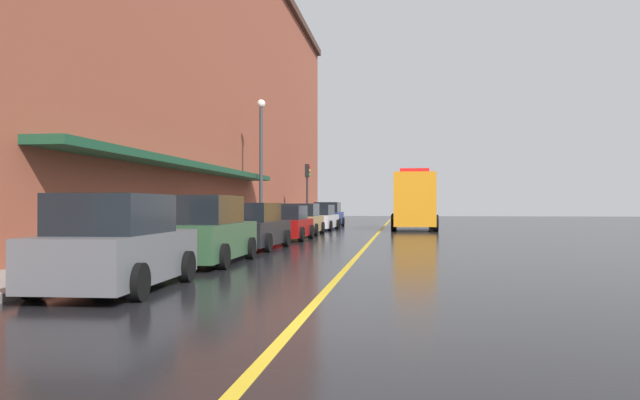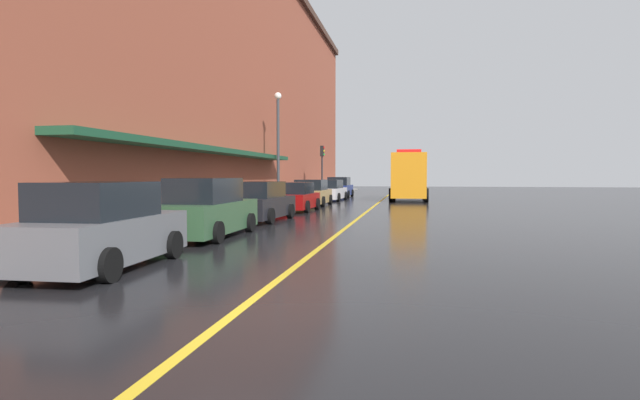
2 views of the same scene
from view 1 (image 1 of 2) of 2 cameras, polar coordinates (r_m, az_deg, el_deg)
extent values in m
plane|color=black|center=(33.76, 5.14, -3.13)|extent=(112.00, 112.00, 0.00)
cube|color=gray|center=(34.57, -5.20, -2.94)|extent=(2.40, 70.00, 0.15)
cube|color=gold|center=(33.76, 5.14, -3.12)|extent=(0.16, 70.00, 0.01)
cube|color=brown|center=(36.66, -17.00, 10.94)|extent=(12.25, 64.00, 17.61)
cube|color=#19472D|center=(26.08, -10.96, 2.90)|extent=(1.20, 22.40, 0.24)
cube|color=#595B60|center=(12.38, -17.76, -4.90)|extent=(1.94, 4.33, 0.89)
cube|color=black|center=(12.15, -18.14, -1.19)|extent=(1.69, 2.40, 0.72)
cylinder|color=black|center=(13.97, -19.03, -5.62)|extent=(0.25, 0.65, 0.64)
cylinder|color=black|center=(13.34, -11.96, -5.88)|extent=(0.25, 0.65, 0.64)
cylinder|color=black|center=(11.63, -24.43, -6.66)|extent=(0.25, 0.65, 0.64)
cylinder|color=black|center=(10.86, -16.12, -7.12)|extent=(0.25, 0.65, 0.64)
cube|color=#2D5133|center=(17.35, -10.19, -3.59)|extent=(1.78, 4.80, 0.91)
cube|color=black|center=(17.10, -10.42, -0.85)|extent=(1.58, 2.65, 0.75)
cylinder|color=black|center=(19.04, -11.40, -4.25)|extent=(0.23, 0.64, 0.64)
cylinder|color=black|center=(18.58, -6.30, -4.35)|extent=(0.23, 0.64, 0.64)
cylinder|color=black|center=(16.26, -14.65, -4.89)|extent=(0.23, 0.64, 0.64)
cylinder|color=black|center=(15.72, -8.73, -5.06)|extent=(0.23, 0.64, 0.64)
cube|color=black|center=(22.83, -6.10, -2.96)|extent=(1.99, 4.60, 0.82)
cube|color=black|center=(22.59, -6.26, -1.10)|extent=(1.73, 2.56, 0.67)
cylinder|color=black|center=(24.45, -7.27, -3.41)|extent=(0.25, 0.65, 0.64)
cylinder|color=black|center=(23.98, -3.07, -3.47)|extent=(0.25, 0.65, 0.64)
cylinder|color=black|center=(21.78, -9.45, -3.77)|extent=(0.25, 0.65, 0.64)
cylinder|color=black|center=(21.25, -4.76, -3.86)|extent=(0.25, 0.65, 0.64)
cube|color=maroon|center=(28.56, -3.11, -2.51)|extent=(1.93, 4.23, 0.76)
cube|color=black|center=(28.34, -3.19, -1.13)|extent=(1.71, 2.34, 0.62)
cylinder|color=black|center=(30.04, -4.37, -2.85)|extent=(0.23, 0.64, 0.64)
cylinder|color=black|center=(29.68, -0.82, -2.88)|extent=(0.23, 0.64, 0.64)
cylinder|color=black|center=(27.51, -5.58, -3.08)|extent=(0.23, 0.64, 0.64)
cylinder|color=black|center=(27.12, -1.70, -3.12)|extent=(0.23, 0.64, 0.64)
cube|color=#A5844C|center=(33.59, -1.70, -2.15)|extent=(1.88, 4.33, 0.81)
cube|color=black|center=(33.37, -1.76, -0.89)|extent=(1.69, 2.38, 0.67)
cylinder|color=black|center=(35.09, -2.88, -2.51)|extent=(0.22, 0.64, 0.64)
cylinder|color=black|center=(34.80, 0.20, -2.52)|extent=(0.22, 0.64, 0.64)
cylinder|color=black|center=(32.45, -3.74, -2.67)|extent=(0.22, 0.64, 0.64)
cylinder|color=black|center=(32.13, -0.41, -2.70)|extent=(0.22, 0.64, 0.64)
cube|color=silver|center=(39.65, -0.11, -1.92)|extent=(2.07, 4.83, 0.78)
cube|color=black|center=(39.41, -0.17, -0.90)|extent=(1.80, 2.68, 0.64)
cylinder|color=black|center=(41.28, -1.06, -2.20)|extent=(0.25, 0.65, 0.64)
cylinder|color=black|center=(40.97, 1.56, -2.21)|extent=(0.25, 0.65, 0.64)
cylinder|color=black|center=(38.39, -1.89, -2.33)|extent=(0.25, 0.65, 0.64)
cylinder|color=black|center=(38.05, 0.92, -2.35)|extent=(0.25, 0.65, 0.64)
cube|color=navy|center=(45.90, 0.72, -1.65)|extent=(1.90, 4.45, 0.88)
cube|color=black|center=(45.66, 0.68, -0.65)|extent=(1.71, 2.45, 0.72)
cylinder|color=black|center=(47.39, -0.22, -1.97)|extent=(0.22, 0.64, 0.64)
cylinder|color=black|center=(47.16, 2.07, -1.98)|extent=(0.22, 0.64, 0.64)
cylinder|color=black|center=(44.67, -0.71, -2.06)|extent=(0.22, 0.64, 0.64)
cylinder|color=black|center=(44.43, 1.72, -2.07)|extent=(0.22, 0.64, 0.64)
cube|color=orange|center=(38.15, 8.52, 0.06)|extent=(2.48, 2.23, 3.23)
cube|color=#3F3F42|center=(42.27, 8.40, -0.17)|extent=(2.49, 5.41, 2.97)
cube|color=red|center=(38.20, 8.52, 2.66)|extent=(1.73, 0.61, 0.24)
cylinder|color=black|center=(38.29, 10.39, -2.06)|extent=(0.30, 1.00, 1.00)
cylinder|color=black|center=(38.23, 6.65, -2.06)|extent=(0.30, 1.00, 1.00)
cylinder|color=black|center=(41.66, 10.14, -1.93)|extent=(0.30, 1.00, 1.00)
cylinder|color=black|center=(41.61, 6.70, -1.93)|extent=(0.30, 1.00, 1.00)
cylinder|color=black|center=(43.84, 10.00, -1.85)|extent=(0.30, 1.00, 1.00)
cylinder|color=black|center=(43.79, 6.73, -1.86)|extent=(0.30, 1.00, 1.00)
cylinder|color=#4C4C51|center=(22.18, -10.24, -2.79)|extent=(0.07, 0.07, 1.05)
cube|color=black|center=(22.17, -10.23, -1.07)|extent=(0.14, 0.18, 0.28)
cylinder|color=#4C4C51|center=(16.21, -17.17, -3.64)|extent=(0.07, 0.07, 1.05)
cube|color=black|center=(16.19, -17.16, -1.29)|extent=(0.14, 0.18, 0.28)
cylinder|color=#33383D|center=(33.09, -5.34, 2.70)|extent=(0.18, 0.18, 6.50)
sphere|color=white|center=(33.46, -5.33, 8.65)|extent=(0.44, 0.44, 0.44)
cylinder|color=#232326|center=(44.39, -1.16, -0.10)|extent=(0.14, 0.14, 3.40)
cube|color=black|center=(44.45, -1.16, 2.67)|extent=(0.28, 0.36, 0.90)
sphere|color=red|center=(44.44, -0.96, 3.06)|extent=(0.16, 0.16, 0.16)
sphere|color=gold|center=(44.43, -0.96, 2.68)|extent=(0.16, 0.16, 0.16)
sphere|color=green|center=(44.41, -0.96, 2.29)|extent=(0.16, 0.16, 0.16)
camera|label=2|loc=(2.20, 35.25, 8.23)|focal=27.99mm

